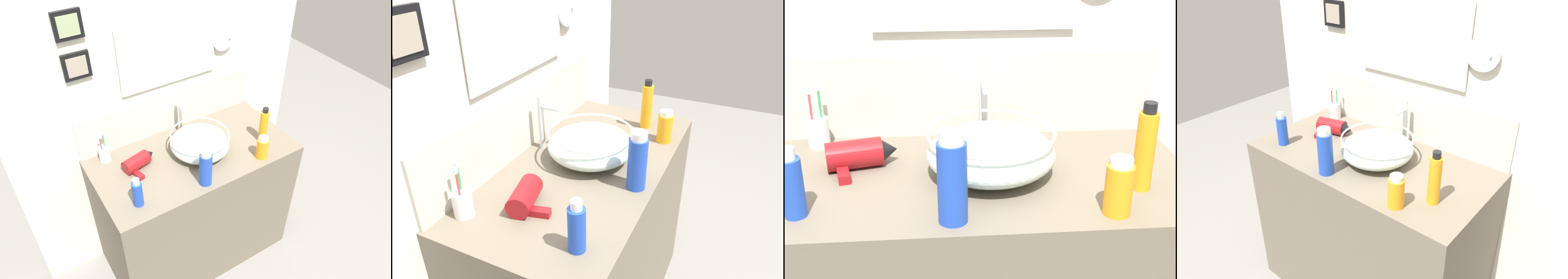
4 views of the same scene
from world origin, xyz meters
TOP-DOWN VIEW (x-y plane):
  - ground_plane at (0.00, 0.00)m, footprint 6.00×6.00m
  - vanity_counter at (0.00, 0.00)m, footprint 1.14×0.58m
  - back_panel at (-0.00, 0.32)m, footprint 1.85×0.09m
  - glass_bowl_sink at (0.04, 0.00)m, footprint 0.33×0.33m
  - faucet at (0.04, 0.21)m, footprint 0.02×0.10m
  - hair_drier at (-0.31, 0.07)m, footprint 0.20×0.16m
  - toothbrush_cup at (-0.44, 0.22)m, footprint 0.06×0.06m
  - spray_bottle at (0.41, -0.11)m, footprint 0.05×0.05m
  - shampoo_bottle at (-0.42, -0.17)m, footprint 0.05×0.05m
  - soap_dispenser at (0.31, -0.22)m, footprint 0.06×0.06m
  - lotion_bottle at (-0.07, -0.22)m, footprint 0.07×0.07m

SIDE VIEW (x-z plane):
  - ground_plane at x=0.00m, z-range 0.00..0.00m
  - vanity_counter at x=0.00m, z-range 0.00..0.88m
  - hair_drier at x=-0.31m, z-range 0.88..0.96m
  - toothbrush_cup at x=-0.44m, z-range 0.83..1.02m
  - glass_bowl_sink at x=0.04m, z-range 0.88..1.01m
  - soap_dispenser at x=0.31m, z-range 0.88..1.02m
  - shampoo_bottle at x=-0.42m, z-range 0.87..1.04m
  - lotion_bottle at x=-0.07m, z-range 0.88..1.09m
  - spray_bottle at x=0.41m, z-range 0.87..1.10m
  - faucet at x=0.04m, z-range 0.90..1.12m
  - back_panel at x=0.00m, z-range 0.00..2.52m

